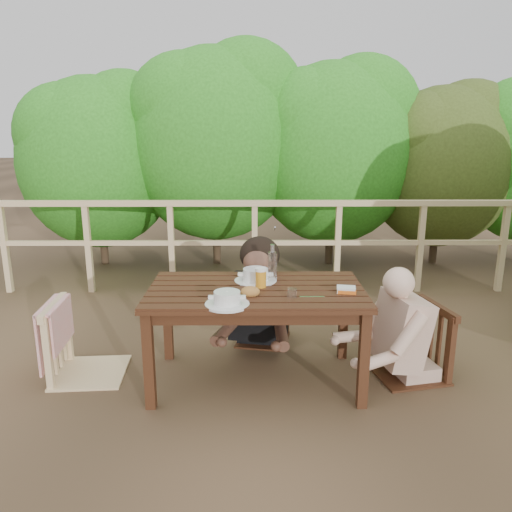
{
  "coord_description": "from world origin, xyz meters",
  "views": [
    {
      "loc": [
        -0.02,
        -3.17,
        1.72
      ],
      "look_at": [
        0.0,
        0.05,
        0.9
      ],
      "focal_mm": 34.46,
      "sensor_mm": 36.0,
      "label": 1
    }
  ],
  "objects_px": {
    "soup_near": "(227,299)",
    "bread_roll": "(250,292)",
    "chair_left": "(85,307)",
    "chair_right": "(411,311)",
    "chair_far": "(263,293)",
    "diner_right": "(417,286)",
    "tumbler": "(292,294)",
    "beer_glass": "(261,279)",
    "table": "(256,336)",
    "butter_tub": "(346,291)",
    "soup_far": "(256,276)",
    "bottle": "(272,264)",
    "woman": "(263,259)"
  },
  "relations": [
    {
      "from": "soup_near",
      "to": "bread_roll",
      "type": "distance_m",
      "value": 0.21
    },
    {
      "from": "chair_left",
      "to": "chair_right",
      "type": "distance_m",
      "value": 2.3
    },
    {
      "from": "chair_far",
      "to": "diner_right",
      "type": "relative_size",
      "value": 0.63
    },
    {
      "from": "tumbler",
      "to": "beer_glass",
      "type": "bearing_deg",
      "value": 132.05
    },
    {
      "from": "diner_right",
      "to": "beer_glass",
      "type": "bearing_deg",
      "value": 81.49
    },
    {
      "from": "soup_near",
      "to": "diner_right",
      "type": "bearing_deg",
      "value": 16.86
    },
    {
      "from": "table",
      "to": "butter_tub",
      "type": "distance_m",
      "value": 0.7
    },
    {
      "from": "diner_right",
      "to": "soup_far",
      "type": "bearing_deg",
      "value": 73.76
    },
    {
      "from": "beer_glass",
      "to": "soup_near",
      "type": "bearing_deg",
      "value": -122.75
    },
    {
      "from": "chair_far",
      "to": "butter_tub",
      "type": "relative_size",
      "value": 6.83
    },
    {
      "from": "chair_left",
      "to": "diner_right",
      "type": "relative_size",
      "value": 0.77
    },
    {
      "from": "chair_far",
      "to": "bottle",
      "type": "bearing_deg",
      "value": -73.49
    },
    {
      "from": "soup_far",
      "to": "butter_tub",
      "type": "xyz_separation_m",
      "value": [
        0.6,
        -0.27,
        -0.02
      ]
    },
    {
      "from": "chair_left",
      "to": "bottle",
      "type": "xyz_separation_m",
      "value": [
        1.32,
        0.07,
        0.3
      ]
    },
    {
      "from": "beer_glass",
      "to": "woman",
      "type": "bearing_deg",
      "value": 87.32
    },
    {
      "from": "chair_left",
      "to": "bottle",
      "type": "relative_size",
      "value": 3.75
    },
    {
      "from": "bottle",
      "to": "chair_right",
      "type": "bearing_deg",
      "value": -5.18
    },
    {
      "from": "chair_right",
      "to": "butter_tub",
      "type": "relative_size",
      "value": 7.97
    },
    {
      "from": "soup_near",
      "to": "butter_tub",
      "type": "distance_m",
      "value": 0.8
    },
    {
      "from": "table",
      "to": "butter_tub",
      "type": "bearing_deg",
      "value": -9.5
    },
    {
      "from": "chair_right",
      "to": "chair_left",
      "type": "bearing_deg",
      "value": -102.3
    },
    {
      "from": "beer_glass",
      "to": "butter_tub",
      "type": "distance_m",
      "value": 0.58
    },
    {
      "from": "chair_left",
      "to": "butter_tub",
      "type": "relative_size",
      "value": 8.42
    },
    {
      "from": "chair_right",
      "to": "soup_far",
      "type": "bearing_deg",
      "value": -106.36
    },
    {
      "from": "bread_roll",
      "to": "chair_far",
      "type": "bearing_deg",
      "value": 82.95
    },
    {
      "from": "soup_near",
      "to": "bottle",
      "type": "relative_size",
      "value": 1.0
    },
    {
      "from": "chair_far",
      "to": "bottle",
      "type": "xyz_separation_m",
      "value": [
        0.05,
        -0.5,
        0.39
      ]
    },
    {
      "from": "soup_far",
      "to": "beer_glass",
      "type": "distance_m",
      "value": 0.16
    },
    {
      "from": "bottle",
      "to": "woman",
      "type": "bearing_deg",
      "value": 95.73
    },
    {
      "from": "bottle",
      "to": "tumbler",
      "type": "bearing_deg",
      "value": -73.31
    },
    {
      "from": "woman",
      "to": "bread_roll",
      "type": "height_order",
      "value": "woman"
    },
    {
      "from": "soup_far",
      "to": "beer_glass",
      "type": "bearing_deg",
      "value": -77.02
    },
    {
      "from": "chair_right",
      "to": "tumbler",
      "type": "xyz_separation_m",
      "value": [
        -0.87,
        -0.28,
        0.22
      ]
    },
    {
      "from": "chair_left",
      "to": "beer_glass",
      "type": "relative_size",
      "value": 7.0
    },
    {
      "from": "diner_right",
      "to": "beer_glass",
      "type": "height_order",
      "value": "diner_right"
    },
    {
      "from": "beer_glass",
      "to": "butter_tub",
      "type": "relative_size",
      "value": 1.2
    },
    {
      "from": "chair_left",
      "to": "bread_roll",
      "type": "distance_m",
      "value": 1.21
    },
    {
      "from": "bread_roll",
      "to": "beer_glass",
      "type": "height_order",
      "value": "beer_glass"
    },
    {
      "from": "bottle",
      "to": "tumbler",
      "type": "xyz_separation_m",
      "value": [
        0.11,
        -0.37,
        -0.1
      ]
    },
    {
      "from": "chair_far",
      "to": "beer_glass",
      "type": "xyz_separation_m",
      "value": [
        -0.03,
        -0.66,
        0.33
      ]
    },
    {
      "from": "woman",
      "to": "soup_near",
      "type": "xyz_separation_m",
      "value": [
        -0.25,
        -1.01,
        0.01
      ]
    },
    {
      "from": "tumbler",
      "to": "table",
      "type": "bearing_deg",
      "value": 139.51
    },
    {
      "from": "chair_far",
      "to": "woman",
      "type": "relative_size",
      "value": 0.59
    },
    {
      "from": "soup_far",
      "to": "butter_tub",
      "type": "height_order",
      "value": "soup_far"
    },
    {
      "from": "chair_left",
      "to": "beer_glass",
      "type": "bearing_deg",
      "value": -97.51
    },
    {
      "from": "soup_far",
      "to": "tumbler",
      "type": "relative_size",
      "value": 4.16
    },
    {
      "from": "woman",
      "to": "soup_near",
      "type": "distance_m",
      "value": 1.04
    },
    {
      "from": "woman",
      "to": "tumbler",
      "type": "height_order",
      "value": "woman"
    },
    {
      "from": "bottle",
      "to": "soup_near",
      "type": "bearing_deg",
      "value": -121.52
    },
    {
      "from": "table",
      "to": "soup_far",
      "type": "relative_size",
      "value": 4.83
    }
  ]
}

